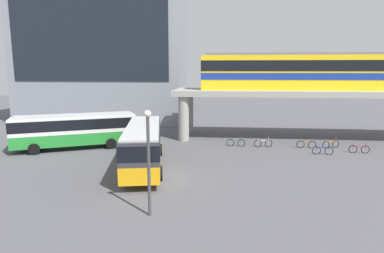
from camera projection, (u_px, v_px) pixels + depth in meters
The scene contains 13 objects.
ground_plane at pixel (185, 146), 32.65m from camera, with size 120.00×120.00×0.00m, color #515156.
station_building at pixel (103, 44), 47.07m from camera, with size 22.78×10.49×21.88m.
elevated_platform at pixel (306, 97), 35.45m from camera, with size 28.20×6.45×5.23m.
train at pixel (322, 71), 34.85m from camera, with size 25.37×2.96×3.84m.
bus_main at pixel (143, 142), 24.98m from camera, with size 4.59×11.32×3.22m.
bus_secondary at pixel (75, 128), 31.10m from camera, with size 11.07×7.02×3.22m.
bicycle_brown at pixel (306, 144), 31.58m from camera, with size 1.79×0.22×1.04m.
bicycle_red at pixel (359, 149), 29.62m from camera, with size 1.79×0.14×1.04m.
bicycle_orange at pixel (331, 144), 31.64m from camera, with size 1.72×0.62×1.04m.
bicycle_blue at pixel (323, 151), 29.13m from camera, with size 1.79×0.15×1.04m.
bicycle_silver at pixel (263, 143), 31.99m from camera, with size 1.78×0.33×1.04m.
bicycle_green at pixel (236, 143), 32.27m from camera, with size 1.79×0.10×1.04m.
lamp_post at pixel (148, 153), 16.45m from camera, with size 0.36×0.36×5.41m.
Camera 1 is at (3.83, -21.65, 7.33)m, focal length 31.13 mm.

